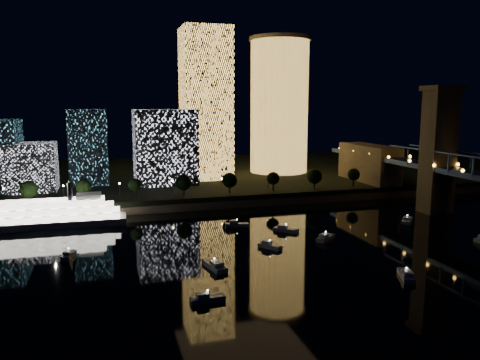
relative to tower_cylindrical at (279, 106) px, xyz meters
name	(u,v)px	position (x,y,z in m)	size (l,w,h in m)	color
ground	(353,269)	(-33.47, -143.43, -42.24)	(520.00, 520.00, 0.00)	black
far_bank	(215,174)	(-33.47, 16.57, -39.74)	(420.00, 160.00, 5.00)	black
seawall	(256,202)	(-33.47, -61.43, -40.74)	(420.00, 6.00, 3.00)	#6B5E4C
tower_cylindrical	(279,106)	(0.00, 0.00, 0.00)	(34.00, 34.00, 74.22)	gold
tower_rectangular	(206,104)	(-44.15, -10.82, 0.70)	(23.85, 23.85, 75.87)	gold
midrise_blocks	(88,151)	(-102.30, -19.66, -20.98)	(100.80, 35.71, 35.58)	silver
riverboat	(45,215)	(-115.86, -74.33, -38.06)	(54.34, 12.57, 16.29)	silver
motorboats	(303,245)	(-38.41, -122.31, -41.42)	(131.97, 66.20, 2.78)	silver
esplanade_trees	(179,183)	(-65.56, -55.43, -31.76)	(166.07, 6.86, 8.93)	black
street_lamps	(172,184)	(-67.47, -49.43, -33.22)	(132.70, 0.70, 5.65)	black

